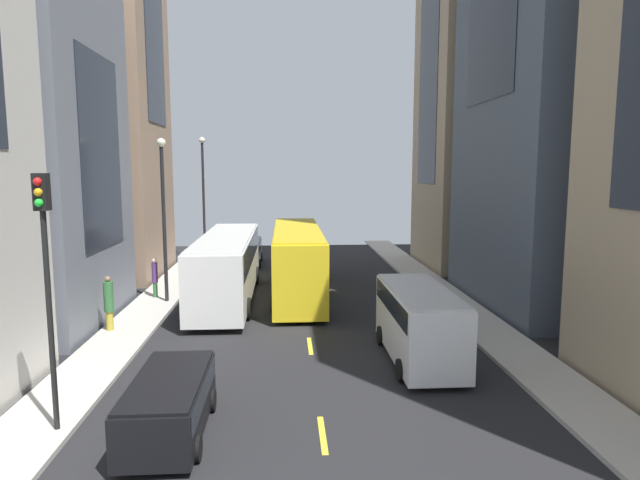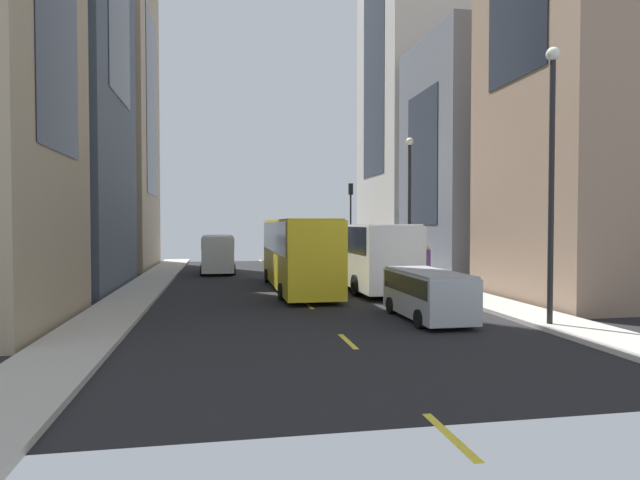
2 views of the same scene
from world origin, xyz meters
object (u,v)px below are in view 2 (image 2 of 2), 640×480
object	(u,v)px
delivery_van_white	(218,251)
car_black_0	(315,255)
streetcar_yellow	(297,248)
city_bus_white	(361,249)
pedestrian_waiting_curb	(402,255)
car_silver_1	(427,291)
traffic_light_near_corner	(351,209)
pedestrian_crossing_mid	(428,263)

from	to	relation	value
delivery_van_white	car_black_0	bearing A→B (deg)	-147.12
delivery_van_white	car_black_0	world-z (taller)	delivery_van_white
streetcar_yellow	delivery_van_white	distance (m)	11.17
car_black_0	city_bus_white	bearing A→B (deg)	90.08
car_black_0	pedestrian_waiting_curb	xyz separation A→B (m)	(-4.25, 8.85, 0.44)
car_silver_1	traffic_light_near_corner	size ratio (longest dim) A/B	0.74
pedestrian_waiting_curb	traffic_light_near_corner	bearing A→B (deg)	175.37
car_black_0	car_silver_1	world-z (taller)	car_silver_1
pedestrian_waiting_curb	pedestrian_crossing_mid	size ratio (longest dim) A/B	1.11
city_bus_white	car_silver_1	size ratio (longest dim) A/B	2.59
car_black_0	pedestrian_waiting_curb	bearing A→B (deg)	115.66
pedestrian_crossing_mid	city_bus_white	bearing A→B (deg)	-104.00
car_black_0	traffic_light_near_corner	bearing A→B (deg)	176.26
pedestrian_waiting_curb	traffic_light_near_corner	size ratio (longest dim) A/B	0.35
streetcar_yellow	delivery_van_white	world-z (taller)	streetcar_yellow
car_black_0	pedestrian_waiting_curb	size ratio (longest dim) A/B	1.89
streetcar_yellow	car_black_0	size ratio (longest dim) A/B	2.84
city_bus_white	pedestrian_crossing_mid	distance (m)	3.81
car_black_0	traffic_light_near_corner	xyz separation A→B (m)	(-2.89, 0.19, 3.72)
city_bus_white	car_silver_1	distance (m)	10.43
traffic_light_near_corner	city_bus_white	bearing A→B (deg)	78.62
streetcar_yellow	car_silver_1	xyz separation A→B (m)	(-3.29, 9.46, -1.11)
delivery_van_white	car_black_0	size ratio (longest dim) A/B	1.37
city_bus_white	delivery_van_white	distance (m)	12.20
pedestrian_crossing_mid	pedestrian_waiting_curb	bearing A→B (deg)	164.11
traffic_light_near_corner	delivery_van_white	bearing A→B (deg)	24.28
city_bus_white	pedestrian_crossing_mid	bearing A→B (deg)	176.90
car_silver_1	pedestrian_waiting_curb	xyz separation A→B (m)	(-4.57, -15.94, 0.32)
pedestrian_waiting_curb	pedestrian_crossing_mid	world-z (taller)	pedestrian_waiting_curb
car_silver_1	pedestrian_waiting_curb	bearing A→B (deg)	-105.98
streetcar_yellow	pedestrian_crossing_mid	distance (m)	7.44
delivery_van_white	car_silver_1	bearing A→B (deg)	110.24
pedestrian_crossing_mid	traffic_light_near_corner	bearing A→B (deg)	172.52
car_silver_1	pedestrian_waiting_curb	size ratio (longest dim) A/B	2.12
streetcar_yellow	car_silver_1	size ratio (longest dim) A/B	2.54
delivery_van_white	pedestrian_waiting_curb	xyz separation A→B (m)	(-11.89, 3.92, -0.18)
streetcar_yellow	car_silver_1	distance (m)	10.07
car_black_0	traffic_light_near_corner	distance (m)	4.71
car_silver_1	traffic_light_near_corner	world-z (taller)	traffic_light_near_corner
delivery_van_white	car_black_0	xyz separation A→B (m)	(-7.63, -4.93, -0.62)
streetcar_yellow	car_black_0	xyz separation A→B (m)	(-3.60, -15.33, -1.23)
traffic_light_near_corner	car_silver_1	bearing A→B (deg)	82.59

